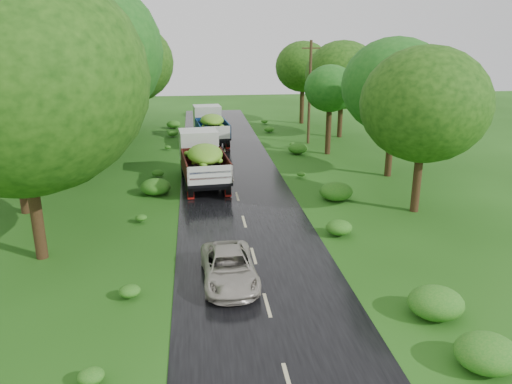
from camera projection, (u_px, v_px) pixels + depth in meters
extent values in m
plane|color=#19430E|center=(267.00, 305.00, 17.21)|extent=(120.00, 120.00, 0.00)
cube|color=black|center=(251.00, 246.00, 21.93)|extent=(6.50, 80.00, 0.02)
cube|color=#BFB78C|center=(288.00, 382.00, 13.43)|extent=(0.12, 1.60, 0.00)
cube|color=#BFB78C|center=(267.00, 305.00, 17.21)|extent=(0.12, 1.60, 0.00)
cube|color=#BFB78C|center=(254.00, 256.00, 20.98)|extent=(0.12, 1.60, 0.00)
cube|color=#BFB78C|center=(244.00, 221.00, 24.76)|extent=(0.12, 1.60, 0.00)
cube|color=#BFB78C|center=(237.00, 196.00, 28.54)|extent=(0.12, 1.60, 0.00)
cube|color=#BFB78C|center=(232.00, 177.00, 32.32)|extent=(0.12, 1.60, 0.00)
cube|color=#BFB78C|center=(228.00, 162.00, 36.10)|extent=(0.12, 1.60, 0.00)
cube|color=#BFB78C|center=(224.00, 149.00, 39.88)|extent=(0.12, 1.60, 0.00)
cube|color=#BFB78C|center=(221.00, 139.00, 43.66)|extent=(0.12, 1.60, 0.00)
cube|color=#BFB78C|center=(219.00, 131.00, 47.44)|extent=(0.12, 1.60, 0.00)
cube|color=#BFB78C|center=(217.00, 123.00, 51.21)|extent=(0.12, 1.60, 0.00)
cube|color=#BFB78C|center=(215.00, 117.00, 54.99)|extent=(0.12, 1.60, 0.00)
cube|color=black|center=(204.00, 173.00, 30.62)|extent=(2.44, 6.29, 0.31)
cylinder|color=black|center=(184.00, 168.00, 32.53)|extent=(0.40, 1.11, 1.09)
cylinder|color=black|center=(216.00, 166.00, 32.96)|extent=(0.40, 1.11, 1.09)
cylinder|color=black|center=(188.00, 183.00, 29.15)|extent=(0.40, 1.11, 1.09)
cylinder|color=black|center=(224.00, 181.00, 29.58)|extent=(0.40, 1.11, 1.09)
cylinder|color=black|center=(190.00, 189.00, 28.12)|extent=(0.40, 1.11, 1.09)
cylinder|color=black|center=(227.00, 187.00, 28.54)|extent=(0.40, 1.11, 1.09)
cube|color=maroon|center=(191.00, 195.00, 27.84)|extent=(0.37, 0.08, 0.49)
cube|color=maroon|center=(228.00, 193.00, 28.27)|extent=(0.37, 0.08, 0.49)
cube|color=silver|center=(199.00, 146.00, 32.54)|extent=(2.59, 2.29, 2.07)
cube|color=black|center=(206.00, 175.00, 29.48)|extent=(2.93, 4.90, 0.17)
cube|color=#41160B|center=(185.00, 166.00, 29.05)|extent=(0.52, 4.68, 1.04)
cube|color=#41160B|center=(226.00, 164.00, 29.54)|extent=(0.52, 4.68, 1.04)
cube|color=#41160B|center=(201.00, 156.00, 31.43)|extent=(2.51, 0.32, 1.04)
cube|color=silver|center=(210.00, 175.00, 27.15)|extent=(2.51, 0.32, 1.04)
ellipsoid|color=#499B1C|center=(205.00, 154.00, 29.09)|extent=(2.46, 4.12, 1.09)
cube|color=black|center=(211.00, 135.00, 42.18)|extent=(2.33, 6.05, 0.29)
cylinder|color=black|center=(196.00, 132.00, 44.02)|extent=(0.39, 1.07, 1.05)
cylinder|color=black|center=(219.00, 131.00, 44.43)|extent=(0.39, 1.07, 1.05)
cylinder|color=black|center=(201.00, 140.00, 40.77)|extent=(0.39, 1.07, 1.05)
cylinder|color=black|center=(225.00, 139.00, 41.18)|extent=(0.39, 1.07, 1.05)
cylinder|color=black|center=(202.00, 143.00, 39.78)|extent=(0.39, 1.07, 1.05)
cylinder|color=black|center=(227.00, 142.00, 40.18)|extent=(0.39, 1.07, 1.05)
cube|color=maroon|center=(203.00, 147.00, 39.51)|extent=(0.36, 0.07, 0.47)
cube|color=maroon|center=(228.00, 146.00, 39.92)|extent=(0.36, 0.07, 0.47)
cube|color=silver|center=(207.00, 117.00, 44.03)|extent=(2.49, 2.19, 1.99)
cube|color=black|center=(212.00, 135.00, 41.08)|extent=(2.81, 4.71, 0.17)
cube|color=navy|center=(198.00, 128.00, 40.67)|extent=(0.49, 4.50, 1.00)
cube|color=navy|center=(226.00, 127.00, 41.14)|extent=(0.49, 4.50, 1.00)
cube|color=navy|center=(209.00, 123.00, 42.97)|extent=(2.41, 0.30, 1.00)
cube|color=silver|center=(216.00, 133.00, 38.84)|extent=(2.41, 0.30, 1.00)
ellipsoid|color=#499B1C|center=(212.00, 120.00, 40.71)|extent=(2.36, 3.96, 1.05)
imported|color=#ABA498|center=(229.00, 267.00, 18.64)|extent=(2.09, 4.30, 1.18)
cylinder|color=#382616|center=(310.00, 93.00, 40.91)|extent=(0.24, 0.24, 8.38)
cube|color=#382616|center=(311.00, 48.00, 39.81)|extent=(1.47, 0.19, 0.10)
cylinder|color=black|center=(29.00, 161.00, 19.59)|extent=(0.48, 0.48, 8.32)
ellipsoid|color=#143D0B|center=(17.00, 79.00, 18.62)|extent=(4.44, 4.44, 4.00)
cylinder|color=black|center=(14.00, 129.00, 24.70)|extent=(0.49, 0.49, 8.79)
ellipsoid|color=#143D0B|center=(4.00, 60.00, 23.68)|extent=(4.20, 4.20, 3.78)
cylinder|color=black|center=(63.00, 129.00, 29.51)|extent=(0.45, 0.45, 7.08)
ellipsoid|color=#143D0B|center=(58.00, 82.00, 28.68)|extent=(4.27, 4.27, 3.84)
cylinder|color=black|center=(80.00, 100.00, 35.42)|extent=(0.49, 0.49, 8.74)
ellipsoid|color=#143D0B|center=(74.00, 52.00, 34.40)|extent=(4.93, 4.93, 4.44)
cylinder|color=black|center=(95.00, 102.00, 39.95)|extent=(0.45, 0.45, 7.21)
ellipsoid|color=#143D0B|center=(92.00, 67.00, 39.10)|extent=(4.08, 4.08, 3.67)
cylinder|color=black|center=(88.00, 90.00, 44.66)|extent=(0.47, 0.47, 8.10)
ellipsoid|color=#143D0B|center=(85.00, 54.00, 43.71)|extent=(4.97, 4.97, 4.48)
cylinder|color=black|center=(131.00, 90.00, 48.80)|extent=(0.45, 0.45, 7.03)
ellipsoid|color=#143D0B|center=(129.00, 62.00, 47.98)|extent=(4.14, 4.14, 3.72)
cylinder|color=black|center=(420.00, 152.00, 25.30)|extent=(0.43, 0.43, 6.35)
ellipsoid|color=#175415|center=(425.00, 104.00, 24.56)|extent=(3.57, 3.57, 3.21)
cylinder|color=black|center=(392.00, 126.00, 31.69)|extent=(0.44, 0.44, 6.59)
ellipsoid|color=#175415|center=(395.00, 86.00, 30.93)|extent=(3.64, 3.64, 3.28)
cylinder|color=black|center=(329.00, 117.00, 37.70)|extent=(0.42, 0.42, 5.68)
ellipsoid|color=#175415|center=(330.00, 88.00, 37.04)|extent=(2.78, 2.78, 2.50)
cylinder|color=black|center=(341.00, 102.00, 43.76)|extent=(0.43, 0.43, 6.19)
ellipsoid|color=#175415|center=(342.00, 75.00, 43.04)|extent=(3.60, 3.60, 3.24)
cylinder|color=black|center=(302.00, 92.00, 50.42)|extent=(0.44, 0.44, 6.46)
ellipsoid|color=#175415|center=(303.00, 67.00, 49.67)|extent=(3.33, 3.33, 3.00)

